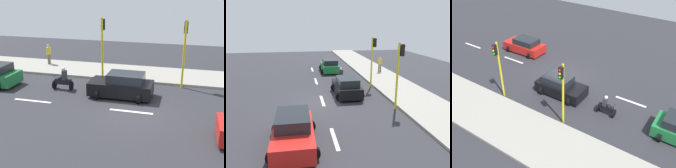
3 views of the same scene
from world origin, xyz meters
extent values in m
cube|color=#2D2D33|center=(0.00, 0.00, -0.05)|extent=(40.00, 60.00, 0.10)
cube|color=#9E998E|center=(7.00, 0.00, 0.07)|extent=(4.00, 60.00, 0.15)
cube|color=white|center=(0.00, -6.00, 0.01)|extent=(0.20, 2.40, 0.01)
cube|color=white|center=(0.00, 0.00, 0.01)|extent=(0.20, 2.40, 0.01)
cube|color=white|center=(0.00, 6.00, 0.01)|extent=(0.20, 2.40, 0.01)
cube|color=white|center=(0.00, 12.00, 0.01)|extent=(0.20, 2.40, 0.01)
cube|color=red|center=(-2.04, -6.34, 0.56)|extent=(1.90, 4.18, 0.80)
cube|color=#1E2328|center=(-2.04, -6.01, 1.24)|extent=(1.59, 2.34, 0.56)
cylinder|color=black|center=(-1.20, -7.72, 0.32)|extent=(0.64, 0.22, 0.64)
cylinder|color=black|center=(-2.87, -7.72, 0.32)|extent=(0.64, 0.22, 0.64)
cylinder|color=black|center=(-1.20, -4.96, 0.32)|extent=(0.64, 0.22, 0.64)
cylinder|color=black|center=(-2.87, -4.96, 0.32)|extent=(0.64, 0.22, 0.64)
cube|color=black|center=(2.09, 1.07, 0.56)|extent=(1.82, 3.87, 0.80)
cube|color=#1E2328|center=(2.09, 0.76, 1.24)|extent=(1.53, 2.17, 0.56)
cylinder|color=black|center=(1.29, 2.35, 0.32)|extent=(0.64, 0.22, 0.64)
cylinder|color=black|center=(2.89, 2.35, 0.32)|extent=(0.64, 0.22, 0.64)
cylinder|color=black|center=(1.29, -0.21, 0.32)|extent=(0.64, 0.22, 0.64)
cylinder|color=black|center=(2.89, -0.21, 0.32)|extent=(0.64, 0.22, 0.64)
cube|color=#1E7238|center=(1.96, 10.25, 0.56)|extent=(1.89, 3.83, 0.80)
cube|color=#1E2328|center=(1.96, 9.95, 1.24)|extent=(1.59, 2.14, 0.56)
cylinder|color=black|center=(1.12, 11.52, 0.32)|extent=(0.64, 0.22, 0.64)
cylinder|color=black|center=(2.79, 11.52, 0.32)|extent=(0.64, 0.22, 0.64)
cylinder|color=black|center=(1.12, 8.99, 0.32)|extent=(0.64, 0.22, 0.64)
cylinder|color=black|center=(2.79, 8.99, 0.32)|extent=(0.64, 0.22, 0.64)
cylinder|color=black|center=(2.33, 5.67, 0.30)|extent=(0.60, 0.10, 0.60)
cylinder|color=black|center=(2.33, 4.47, 0.30)|extent=(0.60, 0.10, 0.60)
cube|color=black|center=(2.33, 5.02, 0.55)|extent=(0.28, 1.10, 0.36)
sphere|color=black|center=(2.33, 5.22, 0.73)|extent=(0.32, 0.32, 0.32)
cylinder|color=black|center=(2.33, 5.57, 0.90)|extent=(0.55, 0.04, 0.04)
cube|color=#333338|center=(2.33, 4.92, 1.00)|extent=(0.36, 0.24, 0.60)
sphere|color=silver|center=(2.33, 4.97, 1.40)|extent=(0.26, 0.26, 0.26)
cylinder|color=#72604C|center=(7.46, 8.67, 0.57)|extent=(0.16, 0.16, 0.85)
cylinder|color=#72604C|center=(7.66, 8.67, 0.57)|extent=(0.16, 0.16, 0.85)
cube|color=gold|center=(7.56, 8.67, 1.30)|extent=(0.40, 0.24, 0.60)
sphere|color=tan|center=(7.56, 8.67, 1.73)|extent=(0.22, 0.22, 0.22)
cylinder|color=yellow|center=(4.75, -2.50, 2.25)|extent=(0.14, 0.14, 4.50)
cube|color=black|center=(4.97, -2.50, 4.00)|extent=(0.24, 0.24, 0.76)
sphere|color=red|center=(5.09, -2.50, 4.24)|extent=(0.16, 0.16, 0.16)
sphere|color=#F2A50C|center=(5.09, -2.50, 4.00)|extent=(0.16, 0.16, 0.16)
sphere|color=green|center=(5.09, -2.50, 3.76)|extent=(0.16, 0.16, 0.16)
cylinder|color=yellow|center=(4.75, 3.05, 2.25)|extent=(0.14, 0.14, 4.50)
cube|color=black|center=(4.97, 3.05, 4.00)|extent=(0.24, 0.24, 0.76)
sphere|color=red|center=(5.09, 3.05, 4.24)|extent=(0.16, 0.16, 0.16)
sphere|color=#F2A50C|center=(5.09, 3.05, 4.00)|extent=(0.16, 0.16, 0.16)
sphere|color=green|center=(5.09, 3.05, 3.76)|extent=(0.16, 0.16, 0.16)
camera|label=1|loc=(-14.12, -2.70, 6.54)|focal=46.06mm
camera|label=2|loc=(-1.66, -16.71, 5.81)|focal=37.66mm
camera|label=3|loc=(15.68, 10.49, 11.75)|focal=41.22mm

